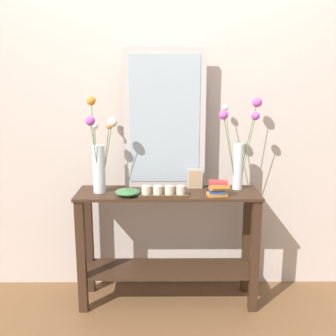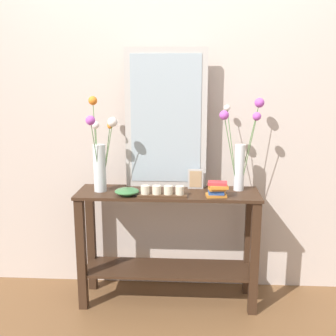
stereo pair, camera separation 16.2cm
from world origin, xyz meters
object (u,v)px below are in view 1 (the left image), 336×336
object	(u,v)px
mirror_leaning	(165,119)
candle_tray	(163,192)
tall_vase_left	(99,155)
vase_right	(240,148)
picture_frame_small	(195,179)
decorative_bowl	(128,192)
book_stack	(218,188)
console_table	(168,236)

from	to	relation	value
mirror_leaning	candle_tray	xyz separation A→B (m)	(-0.01, -0.24, -0.44)
tall_vase_left	candle_tray	size ratio (longest dim) A/B	1.96
vase_right	candle_tray	distance (m)	0.59
mirror_leaning	picture_frame_small	world-z (taller)	mirror_leaning
mirror_leaning	picture_frame_small	bearing A→B (deg)	-13.36
vase_right	candle_tray	size ratio (longest dim) A/B	1.92
vase_right	decorative_bowl	distance (m)	0.80
picture_frame_small	book_stack	world-z (taller)	picture_frame_small
mirror_leaning	decorative_bowl	distance (m)	0.55
picture_frame_small	book_stack	bearing A→B (deg)	-55.03
mirror_leaning	candle_tray	bearing A→B (deg)	-91.91
candle_tray	mirror_leaning	bearing A→B (deg)	88.09
decorative_bowl	mirror_leaning	bearing A→B (deg)	44.81
tall_vase_left	vase_right	world-z (taller)	tall_vase_left
candle_tray	decorative_bowl	distance (m)	0.23
mirror_leaning	book_stack	bearing A→B (deg)	-35.35
decorative_bowl	picture_frame_small	bearing A→B (deg)	22.92
book_stack	tall_vase_left	bearing A→B (deg)	173.12
tall_vase_left	vase_right	bearing A→B (deg)	5.00
console_table	decorative_bowl	size ratio (longest dim) A/B	7.64
console_table	tall_vase_left	distance (m)	0.72
mirror_leaning	vase_right	xyz separation A→B (m)	(0.50, -0.07, -0.19)
console_table	book_stack	size ratio (longest dim) A/B	8.66
candle_tray	book_stack	world-z (taller)	book_stack
console_table	vase_right	size ratio (longest dim) A/B	1.97
mirror_leaning	book_stack	world-z (taller)	mirror_leaning
console_table	book_stack	xyz separation A→B (m)	(0.32, -0.10, 0.36)
mirror_leaning	tall_vase_left	distance (m)	0.50
console_table	vase_right	bearing A→B (deg)	8.62
vase_right	decorative_bowl	size ratio (longest dim) A/B	3.87
vase_right	picture_frame_small	xyz separation A→B (m)	(-0.30, 0.02, -0.21)
console_table	book_stack	bearing A→B (deg)	-17.64
candle_tray	decorative_bowl	size ratio (longest dim) A/B	2.01
tall_vase_left	picture_frame_small	distance (m)	0.66
tall_vase_left	book_stack	size ratio (longest dim) A/B	4.47
console_table	mirror_leaning	world-z (taller)	mirror_leaning
candle_tray	picture_frame_small	xyz separation A→B (m)	(0.21, 0.19, 0.04)
mirror_leaning	console_table	bearing A→B (deg)	-80.97
vase_right	candle_tray	bearing A→B (deg)	-161.52
mirror_leaning	candle_tray	distance (m)	0.50
candle_tray	picture_frame_small	size ratio (longest dim) A/B	2.34
mirror_leaning	vase_right	distance (m)	0.54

